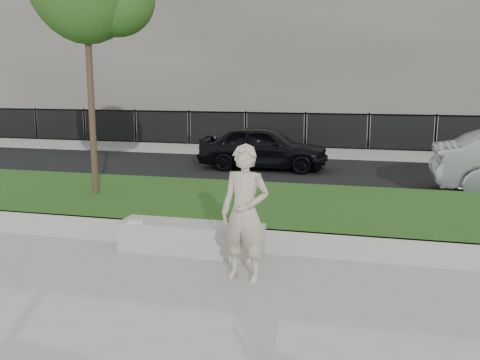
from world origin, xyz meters
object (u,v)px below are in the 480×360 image
(man, at_px, (245,213))
(book, at_px, (135,222))
(car_dark, at_px, (263,147))
(stone_bench, at_px, (191,238))

(man, xyz_separation_m, book, (-2.01, 0.75, -0.45))
(book, bearing_deg, car_dark, 69.97)
(stone_bench, relative_size, man, 1.24)
(stone_bench, distance_m, man, 1.63)
(book, bearing_deg, stone_bench, -5.26)
(man, distance_m, car_dark, 9.16)
(stone_bench, distance_m, book, 0.94)
(stone_bench, bearing_deg, car_dark, 93.68)
(book, relative_size, car_dark, 0.06)
(stone_bench, height_order, man, man)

